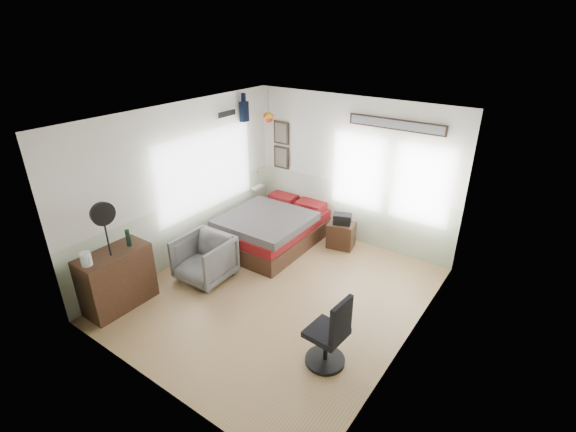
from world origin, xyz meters
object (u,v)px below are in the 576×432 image
bed (273,229)px  nightstand (341,235)px  dresser (117,279)px  task_chair (330,338)px  armchair (205,259)px

bed → nightstand: (1.10, 0.65, -0.08)m
dresser → nightstand: size_ratio=2.12×
bed → nightstand: bed is taller
nightstand → dresser: bearing=-130.0°
bed → task_chair: 3.16m
armchair → nightstand: 2.57m
nightstand → armchair: bearing=-132.5°
dresser → armchair: size_ratio=1.23×
bed → nightstand: size_ratio=4.28×
dresser → task_chair: size_ratio=1.01×
dresser → bed: bearing=75.9°
task_chair → nightstand: bearing=120.3°
dresser → task_chair: (3.12, 0.76, -0.05)m
bed → dresser: (-0.70, -2.80, 0.14)m
dresser → task_chair: bearing=13.7°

